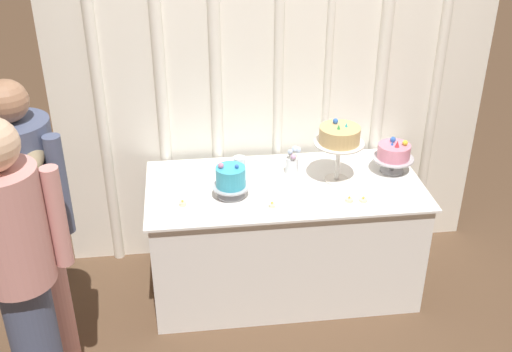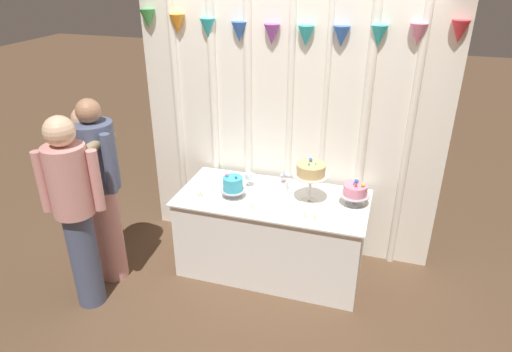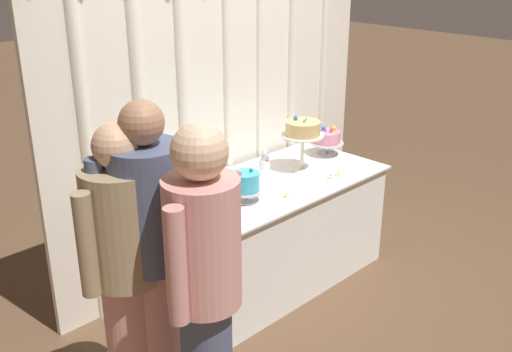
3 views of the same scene
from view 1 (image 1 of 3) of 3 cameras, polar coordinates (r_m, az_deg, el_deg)
ground_plane at (r=4.26m, az=2.61°, el=-10.66°), size 24.00×24.00×0.00m
draped_curtain at (r=4.09m, az=1.50°, el=9.25°), size 2.89×0.15×2.52m
cake_table at (r=4.10m, az=2.51°, el=-5.54°), size 1.72×0.83×0.78m
cake_display_leftmost at (r=3.70m, az=-2.32°, el=-0.29°), size 0.22×0.22×0.23m
cake_display_center at (r=3.83m, az=7.62°, el=3.45°), size 0.31×0.31×0.40m
cake_display_rightmost at (r=4.08m, az=12.46°, el=2.05°), size 0.26×0.26×0.23m
wine_glass at (r=3.92m, az=-1.52°, el=1.26°), size 0.08×0.08×0.14m
flower_vase at (r=3.98m, az=3.35°, el=1.29°), size 0.10×0.10×0.19m
tealight_far_left at (r=3.69m, az=-6.71°, el=-2.53°), size 0.04×0.04×0.04m
tealight_near_left at (r=3.66m, az=1.48°, el=-2.68°), size 0.04×0.04×0.04m
tealight_near_right at (r=3.75m, az=8.50°, el=-2.18°), size 0.05×0.05×0.04m
tealight_far_right at (r=3.77m, az=9.76°, el=-2.16°), size 0.05×0.05×0.03m
guest_man_dark_suit at (r=3.39m, az=-19.75°, el=-4.34°), size 0.47×0.47×1.73m
guest_girl_blue_dress at (r=3.48m, az=-21.11°, el=-4.64°), size 0.51×0.65×1.64m
guest_man_pink_jacket at (r=3.08m, az=-20.78°, el=-8.12°), size 0.47×0.42×1.71m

